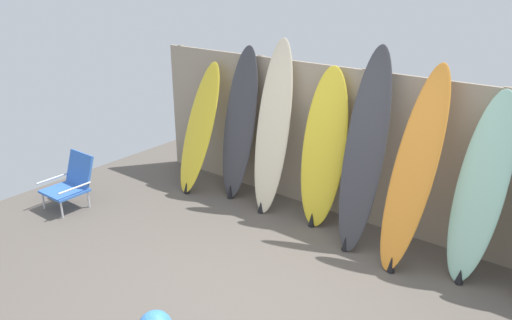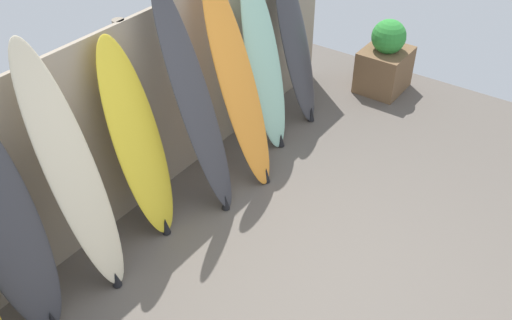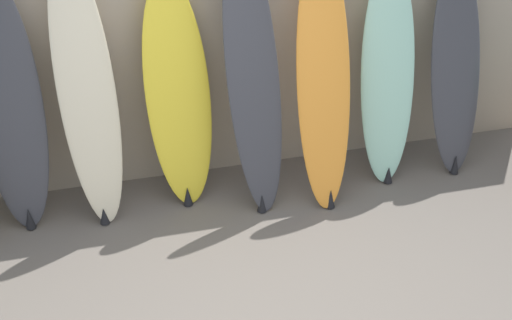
{
  "view_description": "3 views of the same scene",
  "coord_description": "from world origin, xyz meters",
  "px_view_note": "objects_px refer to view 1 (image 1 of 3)",
  "views": [
    {
      "loc": [
        2.39,
        -2.98,
        2.84
      ],
      "look_at": [
        -0.39,
        0.58,
        1.09
      ],
      "focal_mm": 35.0,
      "sensor_mm": 36.0,
      "label": 1
    },
    {
      "loc": [
        -2.83,
        -1.3,
        3.61
      ],
      "look_at": [
        -0.08,
        0.65,
        1.07
      ],
      "focal_mm": 40.0,
      "sensor_mm": 36.0,
      "label": 2
    },
    {
      "loc": [
        -0.89,
        -3.23,
        3.49
      ],
      "look_at": [
        0.03,
        0.41,
        1.07
      ],
      "focal_mm": 50.0,
      "sensor_mm": 36.0,
      "label": 3
    }
  ],
  "objects_px": {
    "surfboard_cream_2": "(273,129)",
    "surfboard_orange_5": "(414,171)",
    "surfboard_yellow_0": "(199,129)",
    "surfboard_charcoal_1": "(240,125)",
    "surfboard_seafoam_6": "(481,190)",
    "surfboard_charcoal_4": "(364,152)",
    "beach_chair": "(71,181)",
    "surfboard_yellow_3": "(324,149)"
  },
  "relations": [
    {
      "from": "surfboard_charcoal_1",
      "to": "surfboard_charcoal_4",
      "type": "distance_m",
      "value": 1.82
    },
    {
      "from": "surfboard_cream_2",
      "to": "surfboard_orange_5",
      "type": "relative_size",
      "value": 1.04
    },
    {
      "from": "surfboard_charcoal_4",
      "to": "surfboard_charcoal_1",
      "type": "bearing_deg",
      "value": 175.19
    },
    {
      "from": "surfboard_charcoal_4",
      "to": "surfboard_yellow_0",
      "type": "bearing_deg",
      "value": -179.88
    },
    {
      "from": "surfboard_orange_5",
      "to": "surfboard_yellow_0",
      "type": "bearing_deg",
      "value": 179.28
    },
    {
      "from": "surfboard_yellow_3",
      "to": "surfboard_orange_5",
      "type": "height_order",
      "value": "surfboard_orange_5"
    },
    {
      "from": "surfboard_charcoal_4",
      "to": "surfboard_orange_5",
      "type": "xyz_separation_m",
      "value": [
        0.56,
        -0.04,
        -0.06
      ]
    },
    {
      "from": "surfboard_yellow_0",
      "to": "surfboard_seafoam_6",
      "type": "xyz_separation_m",
      "value": [
        3.53,
        0.09,
        0.07
      ]
    },
    {
      "from": "surfboard_yellow_3",
      "to": "surfboard_seafoam_6",
      "type": "xyz_separation_m",
      "value": [
        1.72,
        -0.06,
        -0.0
      ]
    },
    {
      "from": "surfboard_cream_2",
      "to": "surfboard_charcoal_4",
      "type": "height_order",
      "value": "surfboard_charcoal_4"
    },
    {
      "from": "surfboard_yellow_0",
      "to": "surfboard_yellow_3",
      "type": "xyz_separation_m",
      "value": [
        1.81,
        0.15,
        0.07
      ]
    },
    {
      "from": "surfboard_yellow_0",
      "to": "beach_chair",
      "type": "xyz_separation_m",
      "value": [
        -0.88,
        -1.42,
        -0.51
      ]
    },
    {
      "from": "surfboard_charcoal_1",
      "to": "surfboard_charcoal_4",
      "type": "xyz_separation_m",
      "value": [
        1.81,
        -0.15,
        0.09
      ]
    },
    {
      "from": "surfboard_charcoal_1",
      "to": "surfboard_cream_2",
      "type": "relative_size",
      "value": 0.93
    },
    {
      "from": "surfboard_cream_2",
      "to": "beach_chair",
      "type": "xyz_separation_m",
      "value": [
        -2.01,
        -1.52,
        -0.7
      ]
    },
    {
      "from": "surfboard_yellow_0",
      "to": "surfboard_charcoal_1",
      "type": "relative_size",
      "value": 0.87
    },
    {
      "from": "surfboard_yellow_0",
      "to": "surfboard_seafoam_6",
      "type": "distance_m",
      "value": 3.53
    },
    {
      "from": "surfboard_cream_2",
      "to": "surfboard_yellow_3",
      "type": "distance_m",
      "value": 0.69
    },
    {
      "from": "surfboard_yellow_0",
      "to": "surfboard_cream_2",
      "type": "distance_m",
      "value": 1.15
    },
    {
      "from": "surfboard_cream_2",
      "to": "beach_chair",
      "type": "bearing_deg",
      "value": -142.86
    },
    {
      "from": "surfboard_yellow_3",
      "to": "surfboard_orange_5",
      "type": "bearing_deg",
      "value": -9.37
    },
    {
      "from": "beach_chair",
      "to": "surfboard_seafoam_6",
      "type": "bearing_deg",
      "value": 40.86
    },
    {
      "from": "surfboard_yellow_0",
      "to": "surfboard_charcoal_1",
      "type": "bearing_deg",
      "value": 15.62
    },
    {
      "from": "surfboard_cream_2",
      "to": "beach_chair",
      "type": "relative_size",
      "value": 3.17
    },
    {
      "from": "surfboard_yellow_0",
      "to": "surfboard_charcoal_1",
      "type": "distance_m",
      "value": 0.6
    },
    {
      "from": "beach_chair",
      "to": "surfboard_yellow_3",
      "type": "bearing_deg",
      "value": 52.23
    },
    {
      "from": "surfboard_yellow_3",
      "to": "surfboard_seafoam_6",
      "type": "bearing_deg",
      "value": -2.06
    },
    {
      "from": "surfboard_seafoam_6",
      "to": "surfboard_orange_5",
      "type": "bearing_deg",
      "value": -168.39
    },
    {
      "from": "surfboard_orange_5",
      "to": "surfboard_cream_2",
      "type": "bearing_deg",
      "value": 175.53
    },
    {
      "from": "surfboard_seafoam_6",
      "to": "surfboard_cream_2",
      "type": "bearing_deg",
      "value": 179.57
    },
    {
      "from": "surfboard_yellow_0",
      "to": "surfboard_cream_2",
      "type": "relative_size",
      "value": 0.81
    },
    {
      "from": "surfboard_cream_2",
      "to": "surfboard_yellow_3",
      "type": "xyz_separation_m",
      "value": [
        0.68,
        0.04,
        -0.12
      ]
    },
    {
      "from": "surfboard_yellow_0",
      "to": "beach_chair",
      "type": "distance_m",
      "value": 1.75
    },
    {
      "from": "surfboard_charcoal_1",
      "to": "surfboard_cream_2",
      "type": "bearing_deg",
      "value": -5.38
    },
    {
      "from": "surfboard_yellow_0",
      "to": "surfboard_cream_2",
      "type": "bearing_deg",
      "value": 5.27
    },
    {
      "from": "surfboard_yellow_0",
      "to": "surfboard_charcoal_4",
      "type": "bearing_deg",
      "value": 0.12
    },
    {
      "from": "surfboard_orange_5",
      "to": "beach_chair",
      "type": "xyz_separation_m",
      "value": [
        -3.82,
        -1.38,
        -0.66
      ]
    },
    {
      "from": "surfboard_charcoal_4",
      "to": "beach_chair",
      "type": "height_order",
      "value": "surfboard_charcoal_4"
    },
    {
      "from": "surfboard_cream_2",
      "to": "surfboard_charcoal_4",
      "type": "xyz_separation_m",
      "value": [
        1.25,
        -0.1,
        0.02
      ]
    },
    {
      "from": "surfboard_seafoam_6",
      "to": "surfboard_yellow_3",
      "type": "bearing_deg",
      "value": 177.94
    },
    {
      "from": "surfboard_yellow_3",
      "to": "surfboard_charcoal_4",
      "type": "bearing_deg",
      "value": -14.23
    },
    {
      "from": "surfboard_yellow_3",
      "to": "surfboard_cream_2",
      "type": "bearing_deg",
      "value": -176.3
    }
  ]
}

